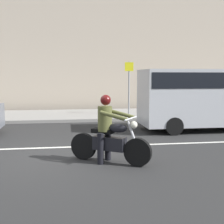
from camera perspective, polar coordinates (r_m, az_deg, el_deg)
ground_plane at (r=8.24m, az=-11.31°, el=-7.93°), size 80.00×80.00×0.00m
sidewalk_slab at (r=16.10m, az=-9.92°, el=-0.62°), size 40.00×4.40×0.14m
building_facade at (r=19.83m, az=-10.03°, el=18.71°), size 40.00×1.40×12.53m
lane_marking_stripe at (r=9.17m, az=-15.42°, el=-6.54°), size 18.00×0.14×0.01m
motorcycle_with_rider_olive at (r=7.29m, az=-0.58°, el=-4.34°), size 1.81×1.25×1.63m
parked_van_silver at (r=12.28m, az=16.85°, el=3.00°), size 4.89×1.96×2.32m
street_sign_post at (r=15.67m, az=3.18°, el=5.45°), size 0.44×0.08×2.67m
pedestrian_bystander at (r=17.41m, az=11.97°, el=3.48°), size 0.34×0.34×1.75m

